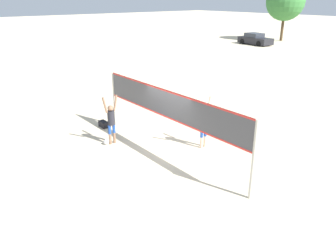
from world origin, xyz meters
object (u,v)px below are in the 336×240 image
at_px(gear_bag, 104,124).
at_px(parked_car_near, 255,39).
at_px(tree_left_cluster, 285,1).
at_px(volleyball_net, 168,109).
at_px(player_spiker, 111,119).
at_px(volleyball, 106,142).
at_px(player_blocker, 204,122).

distance_m(gear_bag, parked_car_near, 31.37).
bearing_deg(tree_left_cluster, parked_car_near, -89.97).
height_order(volleyball_net, tree_left_cluster, tree_left_cluster).
bearing_deg(tree_left_cluster, player_spiker, -67.52).
bearing_deg(volleyball_net, gear_bag, -172.17).
xyz_separation_m(volleyball, parked_car_near, (-14.50, 29.55, 0.52)).
bearing_deg(tree_left_cluster, gear_bag, -69.82).
xyz_separation_m(gear_bag, parked_car_near, (-12.71, 28.68, 0.49)).
distance_m(player_spiker, volleyball, 1.00).
height_order(player_spiker, player_blocker, player_blocker).
xyz_separation_m(player_blocker, gear_bag, (-4.51, -2.02, -0.96)).
bearing_deg(volleyball, player_spiker, 75.01).
xyz_separation_m(volleyball_net, player_blocker, (0.46, 1.46, -0.75)).
relative_size(player_spiker, parked_car_near, 0.45).
height_order(player_blocker, tree_left_cluster, tree_left_cluster).
bearing_deg(player_spiker, tree_left_cluster, 22.48).
relative_size(gear_bag, tree_left_cluster, 0.07).
bearing_deg(gear_bag, player_spiker, -18.35).
distance_m(volleyball_net, player_blocker, 1.71).
height_order(volleyball, parked_car_near, parked_car_near).
distance_m(player_blocker, volleyball, 4.09).
distance_m(player_spiker, tree_left_cluster, 38.30).
bearing_deg(gear_bag, player_blocker, 24.14).
xyz_separation_m(player_blocker, tree_left_cluster, (-17.22, 32.56, 4.00)).
bearing_deg(parked_car_near, tree_left_cluster, 96.34).
bearing_deg(parked_car_near, volleyball, -57.55).
relative_size(volleyball_net, player_spiker, 3.84).
height_order(gear_bag, parked_car_near, parked_car_near).
height_order(player_spiker, parked_car_near, player_spiker).
bearing_deg(player_blocker, gear_bag, -65.86).
bearing_deg(tree_left_cluster, player_blocker, -62.13).
height_order(gear_bag, tree_left_cluster, tree_left_cluster).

